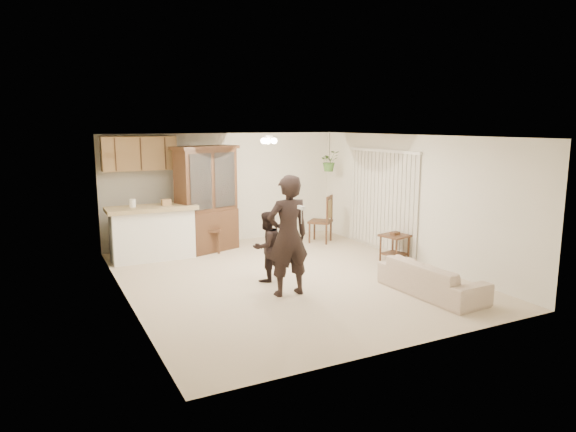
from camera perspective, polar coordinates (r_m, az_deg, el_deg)
name	(u,v)px	position (r m, az deg, el deg)	size (l,w,h in m)	color
floor	(287,278)	(9.21, -0.09, -6.88)	(6.50, 6.50, 0.00)	#C4B094
ceiling	(287,136)	(8.81, -0.09, 8.87)	(5.50, 6.50, 0.02)	white
wall_back	(224,188)	(11.89, -7.13, 3.09)	(5.50, 0.02, 2.50)	silver
wall_front	(410,249)	(6.24, 13.41, -3.54)	(5.50, 0.02, 2.50)	silver
wall_left	(124,222)	(8.09, -17.78, -0.64)	(0.02, 6.50, 2.50)	silver
wall_right	(411,199)	(10.43, 13.55, 1.90)	(0.02, 6.50, 2.50)	silver
breakfast_bar	(153,235)	(10.66, -14.80, -2.07)	(1.60, 0.55, 1.00)	white
bar_top	(151,208)	(10.56, -14.94, 0.84)	(1.75, 0.70, 0.08)	tan
upper_cabinets	(139,153)	(11.15, -16.21, 6.69)	(1.50, 0.34, 0.70)	olive
vertical_blinds	(382,200)	(11.12, 10.38, 1.74)	(0.06, 2.30, 2.10)	beige
ceiling_fixture	(269,140)	(9.98, -2.17, 8.45)	(0.36, 0.36, 0.20)	beige
hanging_plant	(329,161)	(12.05, 4.61, 6.10)	(0.43, 0.37, 0.48)	#3A6327
plant_cord	(329,147)	(12.03, 4.63, 7.64)	(0.01, 0.01, 0.65)	black
sofa	(432,272)	(8.56, 15.70, -6.04)	(1.87, 0.73, 0.73)	beige
adult	(288,240)	(8.10, -0.01, -2.67)	(0.66, 0.43, 1.80)	black
child	(267,243)	(8.88, -2.38, -3.01)	(0.66, 0.51, 1.35)	black
china_hutch	(207,200)	(11.03, -9.03, 1.78)	(1.53, 0.98, 2.25)	#342013
side_table	(395,247)	(10.45, 11.75, -3.43)	(0.59, 0.59, 0.60)	#342013
chair_bar	(144,243)	(11.15, -15.66, -2.87)	(0.42, 0.42, 0.91)	#342013
chair_hutch_left	(209,237)	(11.10, -8.74, -2.37)	(0.63, 0.63, 1.10)	#342013
chair_hutch_right	(320,229)	(11.89, 3.61, -1.45)	(0.68, 0.68, 1.09)	#342013
controller_adult	(301,208)	(7.59, 1.50, 0.93)	(0.05, 0.17, 0.05)	white
controller_child	(279,241)	(8.67, -1.05, -2.81)	(0.03, 0.11, 0.03)	white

